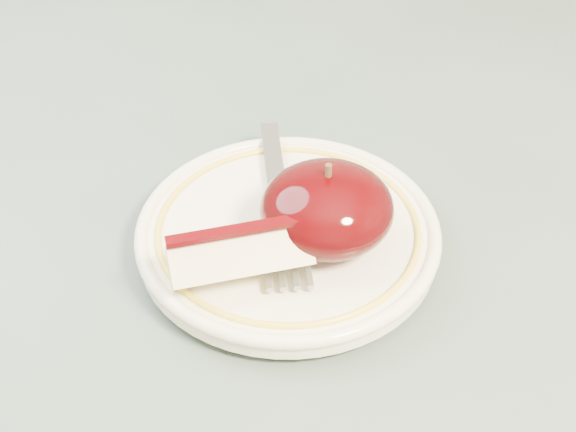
{
  "coord_description": "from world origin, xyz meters",
  "views": [
    {
      "loc": [
        -0.05,
        -0.32,
        1.1
      ],
      "look_at": [
        -0.04,
        0.05,
        0.78
      ],
      "focal_mm": 50.0,
      "sensor_mm": 36.0,
      "label": 1
    }
  ],
  "objects_px": {
    "table": "(346,398)",
    "apple_half": "(327,209)",
    "plate": "(288,233)",
    "fork": "(279,202)"
  },
  "relations": [
    {
      "from": "plate",
      "to": "fork",
      "type": "relative_size",
      "value": 1.17
    },
    {
      "from": "plate",
      "to": "apple_half",
      "type": "bearing_deg",
      "value": -27.04
    },
    {
      "from": "apple_half",
      "to": "fork",
      "type": "xyz_separation_m",
      "value": [
        -0.03,
        0.03,
        -0.02
      ]
    },
    {
      "from": "table",
      "to": "apple_half",
      "type": "xyz_separation_m",
      "value": [
        -0.01,
        0.04,
        0.13
      ]
    },
    {
      "from": "apple_half",
      "to": "fork",
      "type": "height_order",
      "value": "apple_half"
    },
    {
      "from": "plate",
      "to": "fork",
      "type": "height_order",
      "value": "fork"
    },
    {
      "from": "fork",
      "to": "plate",
      "type": "bearing_deg",
      "value": -168.27
    },
    {
      "from": "table",
      "to": "plate",
      "type": "bearing_deg",
      "value": 123.59
    },
    {
      "from": "table",
      "to": "apple_half",
      "type": "height_order",
      "value": "apple_half"
    },
    {
      "from": "plate",
      "to": "apple_half",
      "type": "relative_size",
      "value": 2.38
    }
  ]
}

